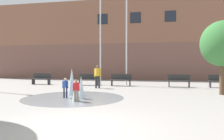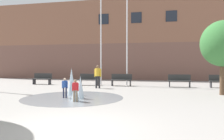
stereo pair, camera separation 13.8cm
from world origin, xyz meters
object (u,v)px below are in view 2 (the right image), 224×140
at_px(child_in_fountain, 65,86).
at_px(child_running, 75,89).
at_px(park_bench_far_left, 42,79).
at_px(park_bench_under_right_flagpole, 179,80).
at_px(park_bench_center, 121,80).
at_px(flagpole_right, 127,33).
at_px(street_tree_near_building, 223,44).
at_px(park_bench_near_trashcan, 221,81).
at_px(flagpole_left, 101,28).
at_px(adult_in_red, 98,75).
at_px(park_bench_under_left_flagpole, 89,79).

distance_m(child_in_fountain, child_running, 1.32).
bearing_deg(child_in_fountain, child_running, -115.01).
relative_size(park_bench_far_left, park_bench_under_right_flagpole, 1.00).
distance_m(park_bench_center, child_running, 7.41).
bearing_deg(child_in_fountain, park_bench_under_right_flagpole, -22.30).
bearing_deg(flagpole_right, street_tree_near_building, -36.23).
height_order(park_bench_near_trashcan, flagpole_left, flagpole_left).
bearing_deg(adult_in_red, child_in_fountain, 36.87).
height_order(park_bench_under_left_flagpole, child_in_fountain, child_in_fountain).
distance_m(child_running, flagpole_right, 8.78).
distance_m(park_bench_center, adult_in_red, 2.38).
distance_m(park_bench_under_left_flagpole, flagpole_right, 4.70).
height_order(park_bench_under_left_flagpole, park_bench_under_right_flagpole, same).
xyz_separation_m(park_bench_under_right_flagpole, flagpole_right, (-3.89, 0.53, 3.62)).
height_order(adult_in_red, street_tree_near_building, street_tree_near_building).
height_order(adult_in_red, child_running, adult_in_red).
height_order(park_bench_under_left_flagpole, child_running, child_running).
bearing_deg(child_running, park_bench_center, -123.21).
xyz_separation_m(park_bench_under_left_flagpole, child_in_fountain, (0.82, -6.39, 0.10)).
bearing_deg(park_bench_near_trashcan, park_bench_under_right_flagpole, -177.73).
distance_m(park_bench_center, park_bench_near_trashcan, 7.10).
bearing_deg(street_tree_near_building, park_bench_under_left_flagpole, 157.51).
relative_size(park_bench_center, street_tree_near_building, 0.40).
distance_m(park_bench_center, flagpole_right, 3.69).
distance_m(park_bench_under_right_flagpole, adult_in_red, 5.95).
height_order(park_bench_center, adult_in_red, adult_in_red).
height_order(park_bench_far_left, child_in_fountain, child_in_fountain).
distance_m(child_running, street_tree_near_building, 8.20).
xyz_separation_m(park_bench_under_left_flagpole, park_bench_under_right_flagpole, (6.82, 0.10, 0.00)).
bearing_deg(park_bench_under_right_flagpole, adult_in_red, -160.46).
distance_m(park_bench_far_left, child_running, 9.30).
height_order(child_running, flagpole_left, flagpole_left).
xyz_separation_m(park_bench_under_left_flagpole, street_tree_near_building, (8.72, -3.61, 2.28)).
relative_size(flagpole_left, street_tree_near_building, 2.13).
bearing_deg(flagpole_right, park_bench_near_trashcan, -3.57).
bearing_deg(park_bench_under_right_flagpole, child_running, -124.36).
xyz_separation_m(park_bench_far_left, park_bench_near_trashcan, (13.70, 0.26, 0.00)).
relative_size(park_bench_under_right_flagpole, flagpole_left, 0.19).
bearing_deg(park_bench_near_trashcan, street_tree_near_building, -103.88).
bearing_deg(flagpole_left, child_in_fountain, -89.91).
bearing_deg(street_tree_near_building, adult_in_red, 167.02).
relative_size(child_in_fountain, street_tree_near_building, 0.25).
distance_m(park_bench_near_trashcan, adult_in_red, 8.70).
bearing_deg(park_bench_far_left, street_tree_near_building, -15.61).
distance_m(park_bench_center, street_tree_near_building, 7.51).
distance_m(park_bench_near_trashcan, flagpole_left, 9.74).
height_order(flagpole_left, flagpole_right, flagpole_left).
bearing_deg(child_running, park_bench_far_left, -78.45).
xyz_separation_m(park_bench_center, child_running, (-0.81, -7.37, 0.10)).
bearing_deg(park_bench_center, child_running, -96.31).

